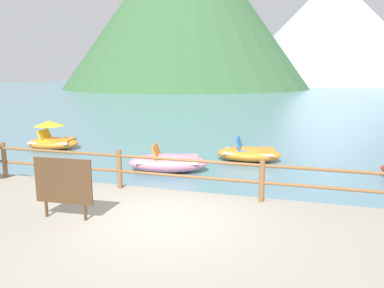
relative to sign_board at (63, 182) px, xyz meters
name	(u,v)px	position (x,y,z in m)	size (l,w,h in m)	color
ground_plane	(279,100)	(1.82, 40.47, -1.13)	(200.00, 200.00, 0.00)	slate
dock_railing	(187,170)	(1.82, 2.02, -0.16)	(23.92, 0.12, 0.95)	brown
sign_board	(63,182)	(0.00, 0.00, 0.00)	(1.18, 0.13, 1.19)	silver
pedal_boat_0	(249,154)	(2.55, 7.42, -0.86)	(2.40, 1.44, 0.85)	orange
pedal_boat_1	(52,140)	(-5.74, 7.26, -0.73)	(2.37, 1.67, 1.20)	orange
pedal_boat_3	(168,162)	(0.21, 5.20, -0.83)	(2.77, 1.76, 0.89)	pink
cliff_headland	(195,9)	(-18.69, 74.81, 15.88)	(53.06, 53.06, 36.24)	#386038
distant_peak	(331,30)	(12.19, 113.12, 14.53)	(61.20, 61.20, 31.32)	#A8B2C1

